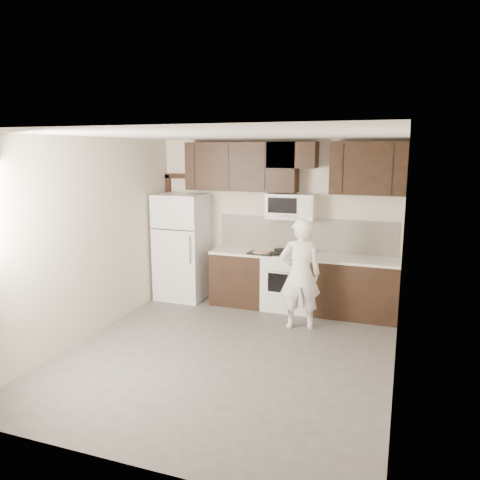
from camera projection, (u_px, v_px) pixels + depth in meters
The scene contains 14 objects.
floor at pixel (227, 353), 5.90m from camera, with size 4.50×4.50×0.00m, color #4A4745.
back_wall at pixel (276, 222), 7.73m from camera, with size 4.00×4.00×0.00m, color beige.
ceiling at pixel (226, 135), 5.39m from camera, with size 4.50×4.50×0.00m, color white.
counter_run at pixel (307, 283), 7.41m from camera, with size 2.95×0.64×0.91m.
stove at pixel (288, 281), 7.51m from camera, with size 0.76×0.66×0.94m.
backsplash at pixel (305, 234), 7.58m from camera, with size 2.90×0.02×0.54m, color silver.
upper_cabinets at pixel (287, 166), 7.32m from camera, with size 3.48×0.35×0.78m.
microwave at pixel (291, 206), 7.39m from camera, with size 0.76×0.42×0.40m.
refrigerator at pixel (182, 247), 7.99m from camera, with size 0.80×0.76×1.80m.
door_trim at pixel (171, 223), 8.34m from camera, with size 0.50×0.08×2.12m.
saucepan at pixel (298, 253), 7.21m from camera, with size 0.25×0.16×0.15m.
baking_tray at pixel (261, 253), 7.40m from camera, with size 0.40×0.30×0.02m, color black.
pizza at pixel (261, 252), 7.40m from camera, with size 0.27×0.27×0.02m, color beige.
person at pixel (300, 274), 6.62m from camera, with size 0.58×0.38×1.60m, color white.
Camera 1 is at (2.00, -5.15, 2.53)m, focal length 35.00 mm.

